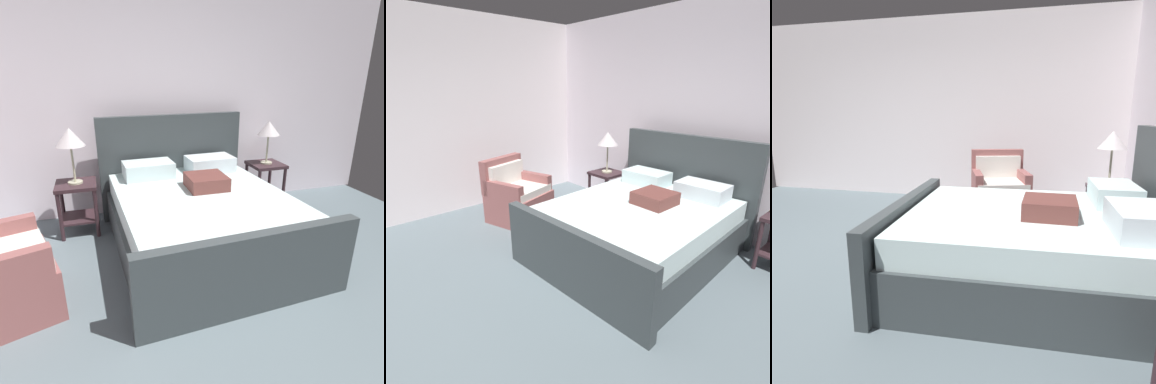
# 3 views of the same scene
# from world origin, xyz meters

# --- Properties ---
(ground_plane) EXTENTS (5.70, 6.20, 0.02)m
(ground_plane) POSITION_xyz_m (0.00, 0.00, -0.01)
(ground_plane) COLOR slate
(wall_side_left) EXTENTS (0.12, 6.32, 2.87)m
(wall_side_left) POSITION_xyz_m (-2.91, 0.00, 1.44)
(wall_side_left) COLOR white
(wall_side_left) RESTS_ON ground
(bed) EXTENTS (1.93, 2.28, 1.28)m
(bed) POSITION_xyz_m (-0.11, 1.92, 0.35)
(bed) COLOR #383F41
(bed) RESTS_ON ground
(nightstand_left) EXTENTS (0.44, 0.44, 0.60)m
(nightstand_left) POSITION_xyz_m (-1.34, 2.64, 0.40)
(nightstand_left) COLOR #352227
(nightstand_left) RESTS_ON ground
(table_lamp_left) EXTENTS (0.31, 0.31, 0.62)m
(table_lamp_left) POSITION_xyz_m (-1.34, 2.64, 1.10)
(table_lamp_left) COLOR #B7B293
(table_lamp_left) RESTS_ON nightstand_left
(armchair) EXTENTS (0.91, 0.90, 0.90)m
(armchair) POSITION_xyz_m (-1.91, 1.36, 0.35)
(armchair) COLOR #8F5250
(armchair) RESTS_ON ground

